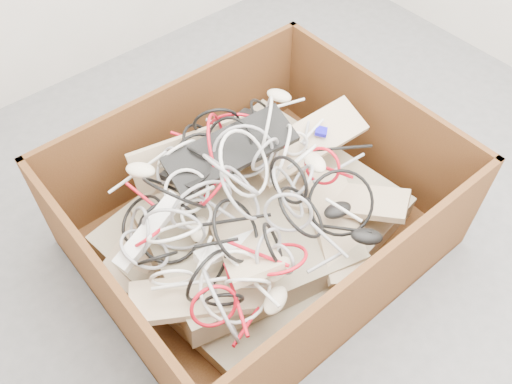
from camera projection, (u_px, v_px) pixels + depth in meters
ground at (319, 211)px, 2.29m from camera, size 3.00×3.00×0.00m
cardboard_box at (256, 226)px, 2.09m from camera, size 1.28×1.06×0.51m
keyboard_pile at (253, 192)px, 1.99m from camera, size 1.19×0.88×0.42m
mice_scatter at (274, 204)px, 1.87m from camera, size 0.79×0.83×0.17m
power_strip_left at (149, 231)px, 1.80m from camera, size 0.31×0.13×0.13m
power_strip_right at (231, 247)px, 1.79m from camera, size 0.26×0.09×0.08m
vga_plug at (321, 131)px, 2.07m from camera, size 0.06×0.06×0.03m
cable_tangle at (231, 196)px, 1.83m from camera, size 1.03×0.87×0.47m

